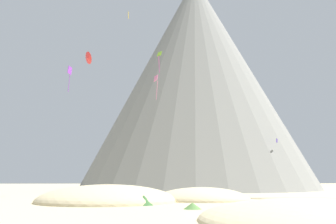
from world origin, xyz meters
TOP-DOWN VIEW (x-y plane):
  - ground_plane at (0.00, 0.00)m, footprint 400.00×400.00m
  - dune_foreground_right at (-10.73, 17.78)m, footprint 23.80×24.25m
  - dune_midground at (5.03, -4.73)m, footprint 21.62×23.84m
  - dune_back_low at (1.94, 20.07)m, footprint 14.50×13.76m
  - bush_far_left at (-1.78, 5.34)m, footprint 1.85×1.85m
  - bush_ridge_crest at (-0.83, -1.85)m, footprint 1.96×1.96m
  - bush_far_right at (-6.31, 10.93)m, footprint 2.98×2.98m
  - rock_massif at (12.05, 76.11)m, footprint 90.44×90.44m
  - kite_red_high at (-16.91, 39.38)m, footprint 2.21×2.69m
  - kite_indigo_low at (25.36, 49.65)m, footprint 0.70×0.90m
  - kite_violet_mid at (-17.84, 26.00)m, footprint 0.54×1.01m
  - kite_lime_high at (-2.72, 38.13)m, footprint 0.98×1.04m
  - kite_pink_mid at (-3.87, 29.47)m, footprint 0.74×1.09m
  - kite_gold_high at (-8.97, 34.15)m, footprint 0.14×1.00m

SIDE VIEW (x-z plane):
  - ground_plane at x=0.00m, z-range 0.00..0.00m
  - dune_foreground_right at x=-10.73m, z-range -2.18..2.18m
  - dune_midground at x=5.03m, z-range -1.47..1.47m
  - dune_back_low at x=1.94m, z-range -1.75..1.75m
  - bush_far_left at x=-1.78m, z-range 0.00..0.62m
  - bush_ridge_crest at x=-0.83m, z-range 0.00..0.69m
  - bush_far_right at x=-6.31m, z-range 0.00..1.09m
  - kite_indigo_low at x=25.36m, z-range 11.08..12.05m
  - kite_pink_mid at x=-3.87m, z-range 17.19..21.56m
  - kite_violet_mid at x=-17.84m, z-range 17.29..21.52m
  - kite_red_high at x=-16.91m, z-range 25.32..27.79m
  - kite_lime_high at x=-2.72m, z-range 24.69..29.12m
  - rock_massif at x=12.05m, z-range -2.55..65.30m
  - kite_gold_high at x=-8.97m, z-range 32.97..34.17m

